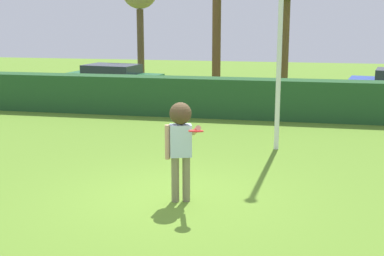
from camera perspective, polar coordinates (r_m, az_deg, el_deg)
name	(u,v)px	position (r m, az deg, el deg)	size (l,w,h in m)	color
ground_plane	(171,198)	(9.86, -2.25, -7.52)	(60.00, 60.00, 0.00)	olive
person	(181,137)	(9.33, -1.24, -0.94)	(0.72, 0.69, 1.82)	#7D7656
frisbee	(196,131)	(8.77, 0.43, -0.32)	(0.25, 0.25, 0.05)	red
hedge_row	(230,98)	(17.48, 4.13, 3.26)	(22.80, 0.90, 1.29)	#224E26
parked_car_green	(112,78)	(23.08, -8.62, 5.40)	(4.41, 2.31, 1.25)	#1E6633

